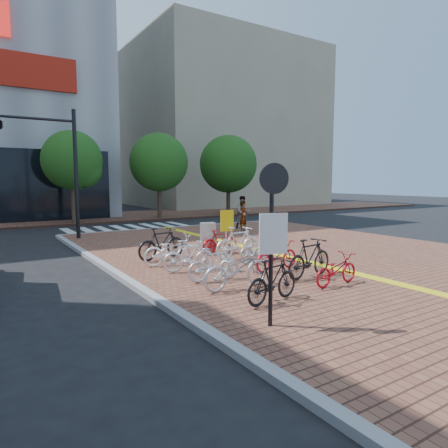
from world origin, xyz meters
TOP-DOWN VIEW (x-y plane):
  - ground at (0.00, 0.00)m, footprint 120.00×120.00m
  - kerb_west at (-4.00, -5.00)m, footprint 0.25×34.00m
  - kerb_north at (3.00, 12.00)m, footprint 14.00×0.25m
  - far_sidewalk at (0.00, 21.00)m, footprint 70.00×8.00m
  - building_beige at (18.00, 32.00)m, footprint 20.00×18.00m
  - crosswalk at (0.50, 14.00)m, footprint 7.50×4.00m
  - street_trees at (5.04, 17.45)m, footprint 16.20×4.60m
  - bike_0 at (-1.91, -2.66)m, footprint 1.76×0.79m
  - bike_1 at (-1.95, -1.25)m, footprint 2.04×0.79m
  - bike_2 at (-2.05, -0.27)m, footprint 1.60×0.56m
  - bike_3 at (-2.10, 1.12)m, footprint 1.69×0.75m
  - bike_4 at (-2.13, 2.25)m, footprint 2.00×0.93m
  - bike_5 at (-2.04, 3.31)m, footprint 1.98×0.86m
  - bike_6 at (0.48, -2.41)m, footprint 1.65×0.69m
  - bike_7 at (0.48, -1.42)m, footprint 1.97×0.83m
  - bike_8 at (0.28, -0.18)m, footprint 1.83×0.84m
  - bike_9 at (0.46, 1.04)m, footprint 1.60×0.60m
  - bike_10 at (0.30, 1.95)m, footprint 1.96×0.65m
  - bike_11 at (0.26, 3.11)m, footprint 1.54×0.45m
  - pedestrian_a at (4.58, 7.68)m, footprint 0.73×0.68m
  - pedestrian_b at (5.54, 9.09)m, footprint 1.04×0.89m
  - utility_box at (-0.09, 3.43)m, footprint 0.63×0.53m
  - yellow_sign at (-0.05, 2.18)m, footprint 0.46×0.19m
  - notice_sign at (-2.90, -3.83)m, footprint 0.57×0.21m
  - traffic_light_pole at (-4.75, 10.29)m, footprint 3.27×1.26m

SIDE VIEW (x-z plane):
  - ground at x=0.00m, z-range 0.00..0.00m
  - crosswalk at x=0.50m, z-range 0.00..0.01m
  - far_sidewalk at x=0.00m, z-range 0.00..0.15m
  - kerb_west at x=-4.00m, z-range 0.00..0.15m
  - kerb_north at x=3.00m, z-range 0.00..0.15m
  - bike_6 at x=0.48m, z-range 0.15..1.00m
  - bike_11 at x=0.26m, z-range 0.15..1.07m
  - bike_8 at x=0.28m, z-range 0.15..1.08m
  - bike_9 at x=0.46m, z-range 0.15..1.09m
  - bike_2 at x=-2.05m, z-range 0.15..1.10m
  - bike_3 at x=-2.10m, z-range 0.15..1.13m
  - bike_4 at x=-2.13m, z-range 0.15..1.16m
  - bike_0 at x=-1.91m, z-range 0.15..1.17m
  - bike_1 at x=-1.95m, z-range 0.15..1.21m
  - bike_7 at x=0.48m, z-range 0.15..1.29m
  - bike_5 at x=-2.04m, z-range 0.15..1.30m
  - bike_10 at x=0.30m, z-range 0.15..1.31m
  - utility_box at x=-0.09m, z-range 0.15..1.33m
  - pedestrian_a at x=4.58m, z-range 0.15..1.83m
  - pedestrian_b at x=5.54m, z-range 0.15..2.02m
  - yellow_sign at x=-0.05m, z-range 0.49..2.23m
  - notice_sign at x=-2.90m, z-range 0.56..3.68m
  - street_trees at x=5.04m, z-range 0.92..7.27m
  - traffic_light_pole at x=-4.75m, z-range 1.31..7.39m
  - building_beige at x=18.00m, z-range 0.00..18.00m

